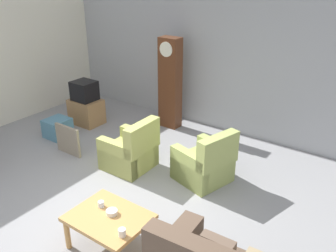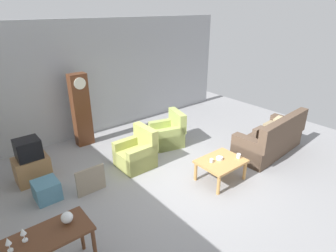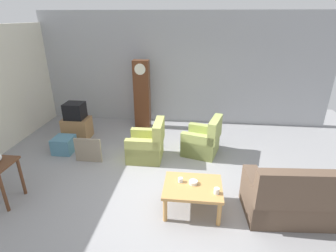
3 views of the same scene
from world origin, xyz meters
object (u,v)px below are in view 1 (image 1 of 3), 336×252
object	(u,v)px
framed_picture_leaning	(68,140)
storage_box_blue	(58,128)
cup_white_porcelain	(122,232)
armchair_olive_near	(131,152)
tv_stand_cabinet	(87,111)
bowl_white_stacked	(112,212)
armchair_olive_far	(205,164)
tv_crt	(84,91)
cup_blue_rimmed	(101,204)
coffee_table_wood	(109,221)
grandfather_clock	(170,83)

from	to	relation	value
framed_picture_leaning	storage_box_blue	xyz separation A→B (m)	(-0.76, 0.36, -0.09)
storage_box_blue	cup_white_porcelain	size ratio (longest dim) A/B	4.97
armchair_olive_near	tv_stand_cabinet	size ratio (longest dim) A/B	1.35
framed_picture_leaning	bowl_white_stacked	bearing A→B (deg)	-28.48
armchair_olive_far	storage_box_blue	world-z (taller)	armchair_olive_far
framed_picture_leaning	tv_stand_cabinet	bearing A→B (deg)	123.37
tv_crt	cup_blue_rimmed	world-z (taller)	tv_crt
bowl_white_stacked	cup_white_porcelain	bearing A→B (deg)	-30.48
bowl_white_stacked	tv_stand_cabinet	bearing A→B (deg)	141.85
tv_stand_cabinet	cup_blue_rimmed	bearing A→B (deg)	-39.79
tv_stand_cabinet	framed_picture_leaning	distance (m)	1.43
coffee_table_wood	grandfather_clock	distance (m)	3.87
framed_picture_leaning	storage_box_blue	size ratio (longest dim) A/B	1.26
armchair_olive_near	grandfather_clock	xyz separation A→B (m)	(-0.48, 1.86, 0.67)
grandfather_clock	cup_white_porcelain	world-z (taller)	grandfather_clock
armchair_olive_near	armchair_olive_far	size ratio (longest dim) A/B	0.95
cup_blue_rimmed	armchair_olive_near	bearing A→B (deg)	119.03
coffee_table_wood	tv_crt	distance (m)	4.05
armchair_olive_far	framed_picture_leaning	size ratio (longest dim) A/B	1.61
storage_box_blue	tv_crt	bearing A→B (deg)	91.65
armchair_olive_near	storage_box_blue	world-z (taller)	armchair_olive_near
tv_stand_cabinet	framed_picture_leaning	size ratio (longest dim) A/B	1.13
storage_box_blue	cup_white_porcelain	world-z (taller)	cup_white_porcelain
armchair_olive_far	tv_stand_cabinet	world-z (taller)	armchair_olive_far
tv_stand_cabinet	armchair_olive_near	bearing A→B (deg)	-23.35
tv_crt	cup_white_porcelain	distance (m)	4.43
armchair_olive_near	tv_stand_cabinet	xyz separation A→B (m)	(-2.07, 0.90, -0.03)
grandfather_clock	storage_box_blue	world-z (taller)	grandfather_clock
armchair_olive_far	storage_box_blue	distance (m)	3.33
coffee_table_wood	cup_white_porcelain	world-z (taller)	cup_white_porcelain
storage_box_blue	cup_white_porcelain	bearing A→B (deg)	-28.05
framed_picture_leaning	bowl_white_stacked	xyz separation A→B (m)	(2.36, -1.28, 0.22)
armchair_olive_far	tv_stand_cabinet	bearing A→B (deg)	171.28
tv_crt	framed_picture_leaning	bearing A→B (deg)	-56.63
armchair_olive_near	framed_picture_leaning	distance (m)	1.32
framed_picture_leaning	cup_blue_rimmed	xyz separation A→B (m)	(2.15, -1.25, 0.23)
coffee_table_wood	tv_crt	world-z (taller)	tv_crt
armchair_olive_near	bowl_white_stacked	world-z (taller)	armchair_olive_near
tv_crt	grandfather_clock	bearing A→B (deg)	31.22
framed_picture_leaning	cup_white_porcelain	bearing A→B (deg)	-28.75
framed_picture_leaning	cup_white_porcelain	distance (m)	3.13
armchair_olive_near	cup_blue_rimmed	distance (m)	1.78
armchair_olive_far	grandfather_clock	bearing A→B (deg)	139.60
cup_white_porcelain	armchair_olive_far	bearing A→B (deg)	94.74
storage_box_blue	coffee_table_wood	bearing A→B (deg)	-28.57
armchair_olive_near	tv_crt	size ratio (longest dim) A/B	1.92
armchair_olive_near	cup_blue_rimmed	xyz separation A→B (m)	(0.86, -1.55, 0.21)
coffee_table_wood	framed_picture_leaning	size ratio (longest dim) A/B	1.60
coffee_table_wood	tv_stand_cabinet	bearing A→B (deg)	141.20
armchair_olive_far	framed_picture_leaning	bearing A→B (deg)	-165.09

